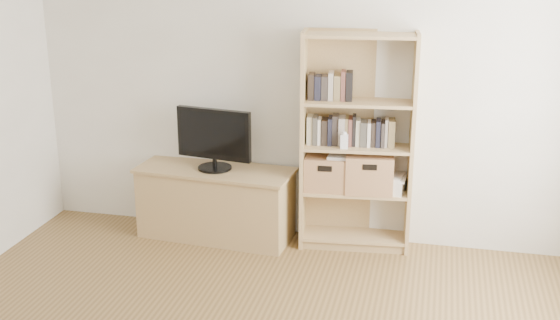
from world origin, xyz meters
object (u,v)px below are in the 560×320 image
(bookshelf, at_px, (357,143))
(basket_right, at_px, (369,172))
(television, at_px, (214,139))
(tv_stand, at_px, (216,204))
(laptop, at_px, (348,156))
(basket_left, at_px, (326,172))
(baby_monitor, at_px, (344,142))

(bookshelf, bearing_deg, basket_right, -2.60)
(television, xyz_separation_m, basket_right, (1.24, 0.08, -0.21))
(tv_stand, height_order, laptop, laptop)
(basket_right, xyz_separation_m, laptop, (-0.16, -0.03, 0.13))
(bookshelf, bearing_deg, tv_stand, 178.06)
(tv_stand, bearing_deg, basket_left, 7.86)
(basket_left, height_order, laptop, laptop)
(television, bearing_deg, basket_right, 12.99)
(television, relative_size, laptop, 2.11)
(television, relative_size, baby_monitor, 5.69)
(basket_left, bearing_deg, baby_monitor, -31.66)
(bookshelf, distance_m, laptop, 0.12)
(baby_monitor, bearing_deg, television, 168.04)
(baby_monitor, distance_m, basket_left, 0.33)
(bookshelf, height_order, laptop, bookshelf)
(basket_left, xyz_separation_m, basket_right, (0.33, 0.03, 0.02))
(basket_right, bearing_deg, television, 177.77)
(tv_stand, distance_m, laptop, 1.18)
(tv_stand, bearing_deg, bookshelf, 8.65)
(television, distance_m, baby_monitor, 1.05)
(baby_monitor, distance_m, laptop, 0.16)
(television, bearing_deg, tv_stand, 0.00)
(basket_left, distance_m, laptop, 0.22)
(television, height_order, basket_right, television)
(laptop, bearing_deg, basket_left, -178.83)
(basket_right, bearing_deg, laptop, -174.42)
(television, bearing_deg, bookshelf, 13.04)
(bookshelf, xyz_separation_m, basket_left, (-0.23, -0.03, -0.25))
(baby_monitor, xyz_separation_m, laptop, (0.03, 0.08, -0.14))
(baby_monitor, height_order, basket_left, baby_monitor)
(television, height_order, baby_monitor, television)
(television, height_order, laptop, television)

